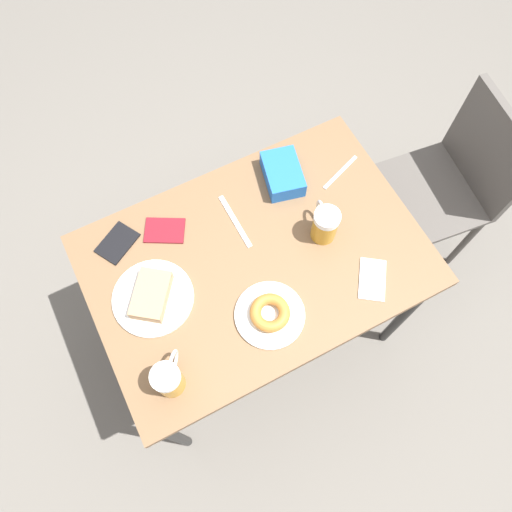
% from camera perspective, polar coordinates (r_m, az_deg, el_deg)
% --- Properties ---
extents(ground_plane, '(8.00, 8.00, 0.00)m').
position_cam_1_polar(ground_plane, '(2.28, 0.00, -7.82)').
color(ground_plane, '#666059').
extents(table, '(0.71, 1.04, 0.76)m').
position_cam_1_polar(table, '(1.62, 0.00, -1.28)').
color(table, brown).
rests_on(table, ground_plane).
extents(chair, '(0.45, 0.45, 0.85)m').
position_cam_1_polar(chair, '(2.12, 21.68, 8.25)').
color(chair, '#514C47').
rests_on(chair, ground_plane).
extents(plate_with_cake, '(0.25, 0.25, 0.05)m').
position_cam_1_polar(plate_with_cake, '(1.52, -11.78, -4.54)').
color(plate_with_cake, white).
rests_on(plate_with_cake, table).
extents(plate_with_donut, '(0.21, 0.21, 0.04)m').
position_cam_1_polar(plate_with_donut, '(1.47, 1.59, -6.62)').
color(plate_with_donut, white).
rests_on(plate_with_donut, table).
extents(beer_mug_left, '(0.12, 0.08, 0.13)m').
position_cam_1_polar(beer_mug_left, '(1.55, 7.86, 3.62)').
color(beer_mug_left, '#C68C23').
rests_on(beer_mug_left, table).
extents(beer_mug_center, '(0.11, 0.10, 0.13)m').
position_cam_1_polar(beer_mug_center, '(1.40, -9.96, -13.65)').
color(beer_mug_center, '#C68C23').
rests_on(beer_mug_center, table).
extents(napkin_folded, '(0.16, 0.14, 0.00)m').
position_cam_1_polar(napkin_folded, '(1.56, 13.15, -2.61)').
color(napkin_folded, white).
rests_on(napkin_folded, table).
extents(fork, '(0.07, 0.16, 0.00)m').
position_cam_1_polar(fork, '(1.72, 9.61, 9.42)').
color(fork, silver).
rests_on(fork, table).
extents(knife, '(0.21, 0.02, 0.00)m').
position_cam_1_polar(knife, '(1.61, -2.26, 4.07)').
color(knife, silver).
rests_on(knife, table).
extents(passport_near_edge, '(0.14, 0.15, 0.01)m').
position_cam_1_polar(passport_near_edge, '(1.63, -15.57, 1.45)').
color(passport_near_edge, black).
rests_on(passport_near_edge, table).
extents(passport_far_edge, '(0.14, 0.15, 0.01)m').
position_cam_1_polar(passport_far_edge, '(1.61, -10.40, 2.89)').
color(passport_far_edge, maroon).
rests_on(passport_far_edge, table).
extents(blue_pouch, '(0.19, 0.15, 0.06)m').
position_cam_1_polar(blue_pouch, '(1.66, 3.06, 9.34)').
color(blue_pouch, blue).
rests_on(blue_pouch, table).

